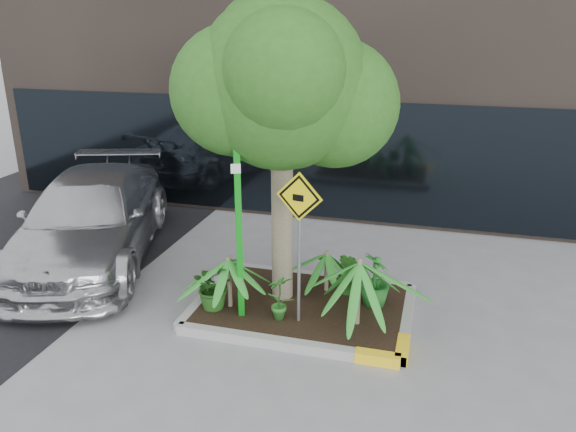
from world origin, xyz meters
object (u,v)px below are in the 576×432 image
(street_sign_post, at_px, (242,199))
(cattle_sign, at_px, (299,223))
(tree, at_px, (282,83))
(parked_car, at_px, (92,219))

(street_sign_post, distance_m, cattle_sign, 0.88)
(tree, xyz_separation_m, parked_car, (-3.95, 0.80, -2.69))
(tree, xyz_separation_m, street_sign_post, (-0.39, -0.69, -1.53))
(parked_car, bearing_deg, cattle_sign, -37.52)
(tree, relative_size, parked_car, 0.87)
(parked_car, height_order, street_sign_post, street_sign_post)
(parked_car, height_order, cattle_sign, cattle_sign)
(tree, bearing_deg, parked_car, 168.55)
(tree, xyz_separation_m, cattle_sign, (0.45, -0.71, -1.80))
(parked_car, distance_m, street_sign_post, 4.03)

